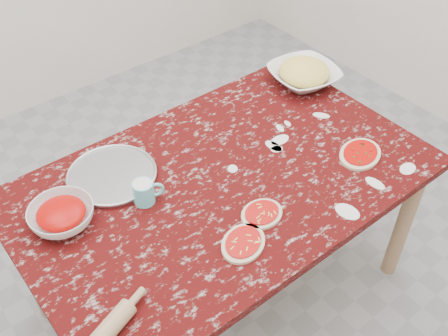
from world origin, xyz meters
TOP-DOWN VIEW (x-y plane):
  - ground at (0.00, 0.00)m, footprint 4.00×4.00m
  - worktable at (0.00, 0.00)m, footprint 1.60×1.00m
  - pizza_tray at (-0.34, 0.27)m, footprint 0.35×0.35m
  - sauce_bowl at (-0.59, 0.17)m, footprint 0.30×0.30m
  - cheese_bowl at (0.71, 0.28)m, footprint 0.36×0.36m
  - flour_mug at (-0.31, 0.08)m, footprint 0.11×0.08m
  - pizza_left at (-0.16, -0.30)m, footprint 0.22×0.20m
  - pizza_mid at (-0.02, -0.24)m, footprint 0.17×0.14m
  - pizza_right at (0.51, -0.24)m, footprint 0.24×0.21m

SIDE VIEW (x-z plane):
  - ground at x=0.00m, z-range 0.00..0.00m
  - worktable at x=0.00m, z-range 0.29..1.04m
  - pizza_tray at x=-0.34m, z-range 0.75..0.76m
  - pizza_left at x=-0.16m, z-range 0.75..0.77m
  - pizza_right at x=0.51m, z-range 0.75..0.77m
  - pizza_mid at x=-0.02m, z-range 0.75..0.77m
  - sauce_bowl at x=-0.59m, z-range 0.75..0.82m
  - cheese_bowl at x=0.71m, z-range 0.75..0.83m
  - flour_mug at x=-0.31m, z-range 0.75..0.84m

